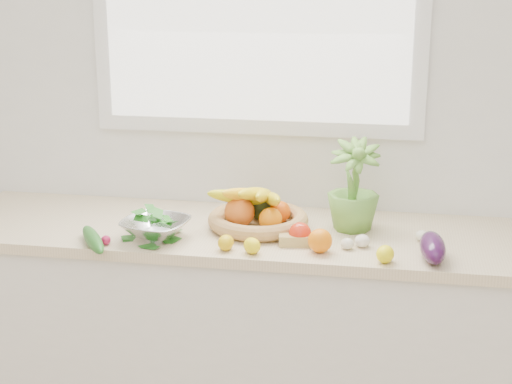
% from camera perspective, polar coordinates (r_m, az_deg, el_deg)
% --- Properties ---
extents(back_wall, '(4.50, 0.02, 2.70)m').
position_cam_1_polar(back_wall, '(3.11, 0.11, 7.03)').
color(back_wall, white).
rests_on(back_wall, ground).
extents(counter_cabinet, '(2.20, 0.58, 0.86)m').
position_cam_1_polar(counter_cabinet, '(3.12, -0.86, -10.82)').
color(counter_cabinet, silver).
rests_on(counter_cabinet, ground).
extents(countertop, '(2.24, 0.62, 0.04)m').
position_cam_1_polar(countertop, '(2.94, -0.89, -3.02)').
color(countertop, beige).
rests_on(countertop, counter_cabinet).
extents(orange_loose, '(0.11, 0.11, 0.08)m').
position_cam_1_polar(orange_loose, '(2.69, 4.68, -3.55)').
color(orange_loose, orange).
rests_on(orange_loose, countertop).
extents(lemon_a, '(0.06, 0.07, 0.05)m').
position_cam_1_polar(lemon_a, '(2.71, -2.21, -3.70)').
color(lemon_a, gold).
rests_on(lemon_a, countertop).
extents(lemon_b, '(0.07, 0.08, 0.06)m').
position_cam_1_polar(lemon_b, '(2.63, 9.38, -4.48)').
color(lemon_b, yellow).
rests_on(lemon_b, countertop).
extents(lemon_c, '(0.09, 0.09, 0.06)m').
position_cam_1_polar(lemon_c, '(2.68, -0.29, -3.92)').
color(lemon_c, yellow).
rests_on(lemon_c, countertop).
extents(apple, '(0.09, 0.09, 0.08)m').
position_cam_1_polar(apple, '(2.76, 3.22, -3.02)').
color(apple, red).
rests_on(apple, countertop).
extents(ginger, '(0.13, 0.06, 0.04)m').
position_cam_1_polar(ginger, '(2.76, 2.94, -3.53)').
color(ginger, tan).
rests_on(ginger, countertop).
extents(garlic_a, '(0.07, 0.07, 0.04)m').
position_cam_1_polar(garlic_a, '(2.76, 7.74, -3.54)').
color(garlic_a, white).
rests_on(garlic_a, countertop).
extents(garlic_b, '(0.06, 0.06, 0.04)m').
position_cam_1_polar(garlic_b, '(2.86, 11.97, -3.13)').
color(garlic_b, white).
rests_on(garlic_b, countertop).
extents(garlic_c, '(0.06, 0.06, 0.04)m').
position_cam_1_polar(garlic_c, '(2.74, 6.66, -3.76)').
color(garlic_c, silver).
rests_on(garlic_c, countertop).
extents(eggplant, '(0.10, 0.23, 0.09)m').
position_cam_1_polar(eggplant, '(2.68, 12.72, -3.96)').
color(eggplant, '#320F38').
rests_on(eggplant, countertop).
extents(cucumber, '(0.19, 0.26, 0.05)m').
position_cam_1_polar(cucumber, '(2.80, -11.77, -3.40)').
color(cucumber, '#1B5C1B').
rests_on(cucumber, countertop).
extents(radish, '(0.04, 0.04, 0.03)m').
position_cam_1_polar(radish, '(2.81, -10.86, -3.46)').
color(radish, '#B61648').
rests_on(radish, countertop).
extents(potted_herb, '(0.21, 0.21, 0.34)m').
position_cam_1_polar(potted_herb, '(2.90, 7.11, 0.48)').
color(potted_herb, '#619B38').
rests_on(potted_herb, countertop).
extents(fruit_basket, '(0.48, 0.48, 0.19)m').
position_cam_1_polar(fruit_basket, '(2.92, 0.09, -1.63)').
color(fruit_basket, tan).
rests_on(fruit_basket, countertop).
extents(colander_with_spinach, '(0.28, 0.28, 0.12)m').
position_cam_1_polar(colander_with_spinach, '(2.82, -7.32, -2.26)').
color(colander_with_spinach, white).
rests_on(colander_with_spinach, countertop).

